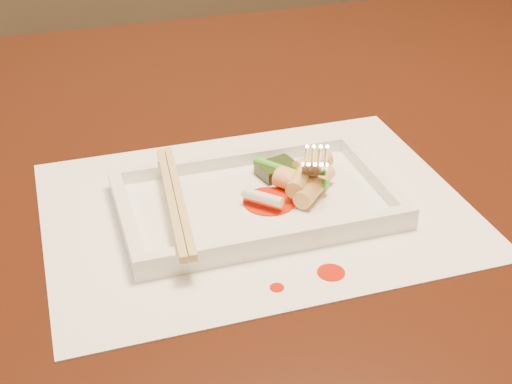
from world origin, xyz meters
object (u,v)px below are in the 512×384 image
object	(u,v)px
table	(168,231)
plate_base	(256,204)
placemat	(256,209)
chopstick_a	(171,199)
fork	(321,113)

from	to	relation	value
table	plate_base	size ratio (longest dim) A/B	5.38
placemat	plate_base	xyz separation A→B (m)	(-0.00, 0.00, 0.00)
table	chopstick_a	xyz separation A→B (m)	(-0.02, -0.13, 0.13)
plate_base	table	bearing A→B (deg)	116.00
placemat	chopstick_a	distance (m)	0.09
placemat	chopstick_a	xyz separation A→B (m)	(-0.08, 0.00, 0.03)
table	placemat	size ratio (longest dim) A/B	3.50
chopstick_a	fork	xyz separation A→B (m)	(0.15, 0.02, 0.06)
fork	placemat	bearing A→B (deg)	-165.58
table	placemat	distance (m)	0.18
placemat	plate_base	bearing A→B (deg)	180.00
placemat	plate_base	world-z (taller)	plate_base
chopstick_a	table	bearing A→B (deg)	82.88
placemat	fork	bearing A→B (deg)	14.42
table	chopstick_a	bearing A→B (deg)	-97.12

